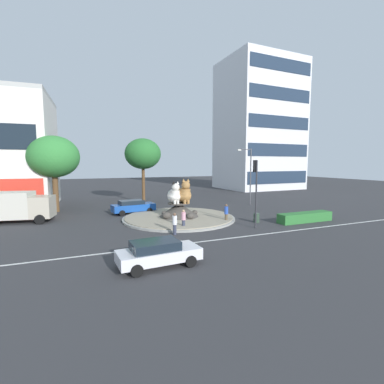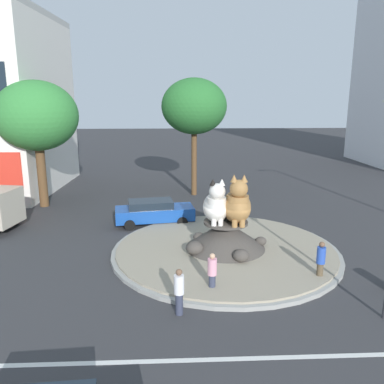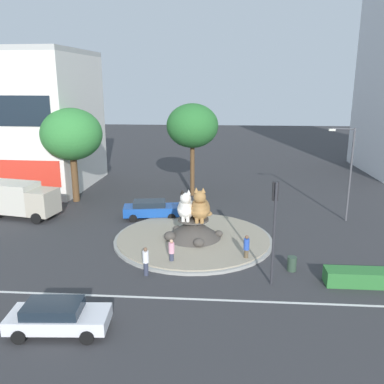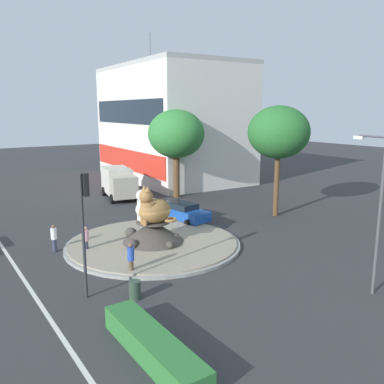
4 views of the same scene
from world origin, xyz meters
name	(u,v)px [view 3 (image 3 of 4)]	position (x,y,z in m)	size (l,w,h in m)	color
ground_plane	(193,240)	(0.00, 0.00, 0.00)	(160.00, 160.00, 0.00)	#333335
lane_centreline	(182,299)	(0.00, -8.30, 0.00)	(112.00, 0.20, 0.01)	silver
roundabout_island	(193,234)	(-0.01, -0.01, 0.47)	(11.38, 11.38, 1.66)	gray
cat_statue_white	(186,208)	(-0.50, -0.07, 2.49)	(1.39, 2.23, 2.26)	silver
cat_statue_tabby	(200,208)	(0.51, -0.24, 2.57)	(1.57, 2.45, 2.49)	#9E703D
traffic_light_mast	(275,215)	(4.88, -6.18, 4.09)	(0.33, 0.46, 5.94)	#2D2D33
clipped_hedge_strip	(378,278)	(10.85, -5.99, 0.45)	(5.86, 1.20, 0.90)	#2D7033
broadleaf_tree_behind_island	(72,135)	(-11.89, 9.25, 6.36)	(5.61, 5.61, 8.79)	brown
second_tree_near_tower	(192,126)	(-0.96, 12.19, 6.92)	(5.00, 5.00, 9.09)	brown
streetlight_arm	(348,169)	(12.05, 5.36, 4.37)	(1.97, 0.58, 7.60)	#4C4C51
pedestrian_white_shirt	(146,261)	(-2.40, -5.71, 0.93)	(0.37, 0.37, 1.76)	#33384C
pedestrian_blue_shirt	(246,248)	(3.62, -3.35, 0.94)	(0.36, 0.36, 1.78)	brown
pedestrian_pink_shirt	(172,251)	(-1.06, -4.15, 0.89)	(0.37, 0.37, 1.69)	#33384C
sedan_on_far_lane	(57,316)	(-5.38, -11.65, 0.77)	(4.65, 2.32, 1.44)	silver
hatchback_near_shophouse	(152,209)	(-3.81, 4.71, 0.81)	(4.96, 2.51, 1.52)	#19479E
delivery_box_truck	(20,199)	(-14.87, 4.24, 1.61)	(6.43, 3.57, 2.95)	#B7AD99
litter_bin	(292,264)	(6.31, -4.45, 0.45)	(0.56, 0.56, 0.90)	#2D4233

